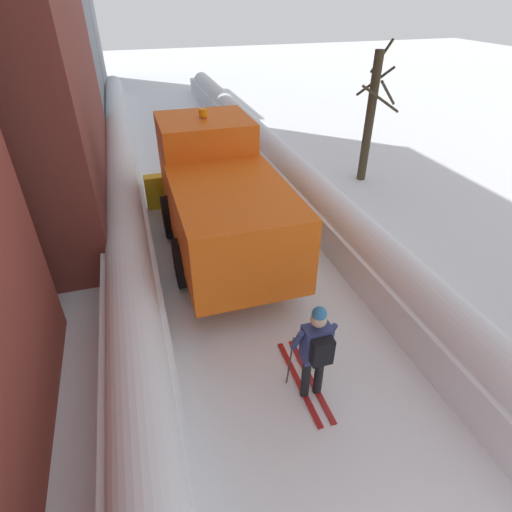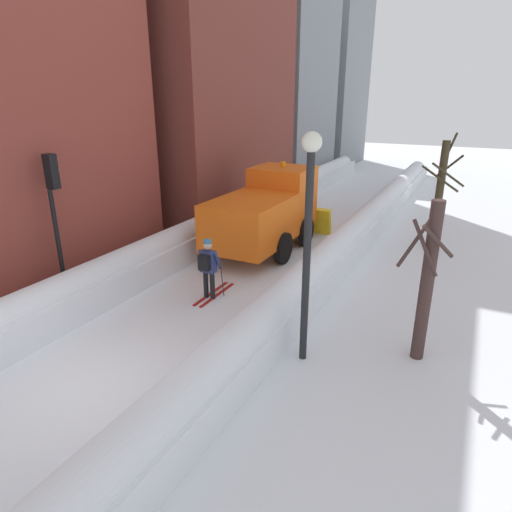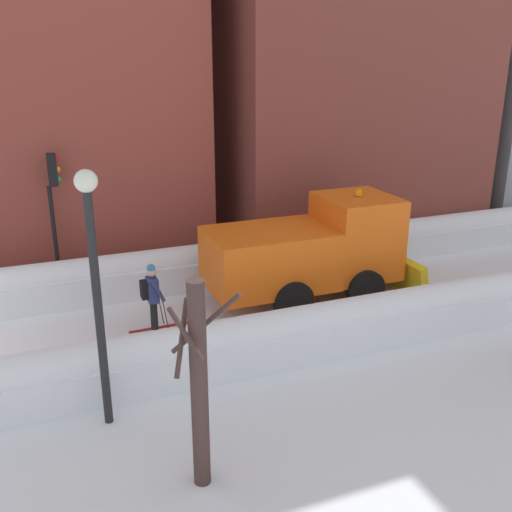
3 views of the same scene
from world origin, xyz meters
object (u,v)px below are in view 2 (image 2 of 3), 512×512
at_px(bare_tree_near, 427,280).
at_px(bare_tree_mid, 440,193).
at_px(plow_truck, 267,211).
at_px(street_lamp, 308,223).
at_px(skier, 208,266).
at_px(traffic_light_pole, 55,201).

bearing_deg(bare_tree_near, bare_tree_mid, 93.91).
bearing_deg(plow_truck, street_lamp, -58.38).
height_order(skier, street_lamp, street_lamp).
bearing_deg(bare_tree_near, skier, 175.26).
distance_m(skier, traffic_light_pole, 4.40).
bearing_deg(plow_truck, bare_tree_mid, 28.08).
height_order(traffic_light_pole, street_lamp, street_lamp).
distance_m(plow_truck, street_lamp, 7.63).
height_order(plow_truck, skier, plow_truck).
xyz_separation_m(street_lamp, bare_tree_near, (2.26, 1.19, -1.27)).
relative_size(plow_truck, skier, 3.31).
xyz_separation_m(skier, bare_tree_mid, (5.23, 7.66, 1.11)).
xyz_separation_m(skier, bare_tree_near, (5.78, -0.48, 0.86)).
distance_m(plow_truck, traffic_light_pole, 7.42).
relative_size(skier, street_lamp, 0.37).
xyz_separation_m(plow_truck, street_lamp, (3.90, -6.34, 1.66)).
bearing_deg(plow_truck, bare_tree_near, -39.89).
xyz_separation_m(skier, traffic_light_pole, (-3.47, -1.92, 1.90)).
relative_size(street_lamp, bare_tree_near, 1.37).
bearing_deg(street_lamp, traffic_light_pole, -177.94).
bearing_deg(traffic_light_pole, street_lamp, 2.06).
distance_m(street_lamp, bare_tree_mid, 9.54).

